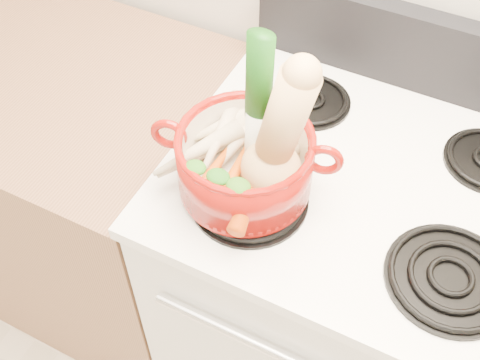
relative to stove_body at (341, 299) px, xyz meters
The scene contains 22 objects.
stove_body is the anchor object (origin of this frame).
cooktop 0.47m from the stove_body, ahead, with size 0.78×0.67×0.03m, color white.
control_backsplash 0.65m from the stove_body, 90.00° to the left, with size 0.76×0.05×0.18m, color black.
counter_left 1.07m from the stove_body, behind, with size 1.36×0.65×0.90m, color brown.
burner_front_left 0.56m from the stove_body, 139.90° to the right, with size 0.22×0.22×0.02m, color black.
burner_front_right 0.56m from the stove_body, 40.10° to the right, with size 0.22×0.22×0.02m, color black.
burner_back_left 0.55m from the stove_body, 143.62° to the left, with size 0.17×0.17×0.02m, color black.
dutch_oven 0.62m from the stove_body, 146.19° to the right, with size 0.25×0.25×0.12m, color maroon.
pot_handle_left 0.72m from the stove_body, 153.22° to the right, with size 0.07×0.07×0.02m, color maroon.
pot_handle_right 0.62m from the stove_body, 124.71° to the right, with size 0.07×0.07×0.02m, color maroon.
squash 0.71m from the stove_body, 137.18° to the right, with size 0.12×0.12×0.28m, color tan, non-canonical shape.
leek 0.73m from the stove_body, 150.83° to the right, with size 0.05×0.05×0.31m, color silver.
ginger 0.58m from the stove_body, 163.68° to the right, with size 0.08×0.06×0.04m, color tan.
parsnip_0 0.64m from the stove_body, 157.32° to the right, with size 0.04×0.04×0.23m, color beige.
parsnip_1 0.65m from the stove_body, 155.47° to the right, with size 0.04×0.04×0.20m, color beige.
parsnip_2 0.63m from the stove_body, 160.26° to the right, with size 0.04×0.04×0.19m, color beige.
parsnip_3 0.67m from the stove_body, 152.53° to the right, with size 0.04×0.04×0.18m, color beige.
parsnip_4 0.65m from the stove_body, 166.26° to the right, with size 0.04×0.04×0.20m, color beige.
parsnip_5 0.65m from the stove_body, 158.10° to the right, with size 0.04×0.04×0.20m, color beige.
carrot_0 0.62m from the stove_body, 144.42° to the right, with size 0.03×0.03×0.16m, color #DE510B.
carrot_1 0.64m from the stove_body, 145.88° to the right, with size 0.03×0.03×0.14m, color #CD480A.
carrot_2 0.62m from the stove_body, 131.28° to the right, with size 0.03×0.03×0.17m, color #D13F0A.
Camera 1 is at (0.11, 0.61, 1.85)m, focal length 45.00 mm.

